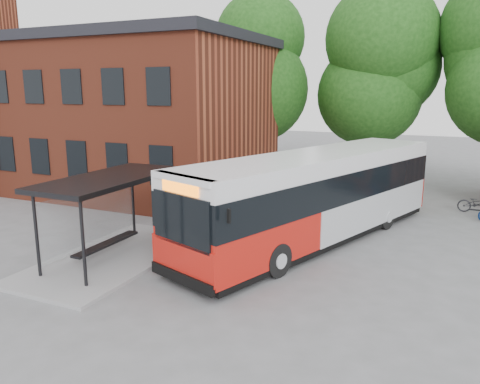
% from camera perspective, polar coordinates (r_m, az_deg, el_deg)
% --- Properties ---
extents(ground, '(100.00, 100.00, 0.00)m').
position_cam_1_polar(ground, '(15.31, 0.76, -9.37)').
color(ground, '#5E5F61').
extents(station_building, '(18.40, 10.40, 8.50)m').
position_cam_1_polar(station_building, '(28.91, -16.15, 9.10)').
color(station_building, maroon).
rests_on(station_building, ground).
extents(bus_shelter, '(3.60, 7.00, 2.90)m').
position_cam_1_polar(bus_shelter, '(16.31, -15.35, -3.08)').
color(bus_shelter, black).
rests_on(bus_shelter, ground).
extents(tree_0, '(7.92, 7.92, 11.00)m').
position_cam_1_polar(tree_0, '(31.29, 2.47, 12.07)').
color(tree_0, '#174211').
rests_on(tree_0, ground).
extents(tree_1, '(7.92, 7.92, 10.40)m').
position_cam_1_polar(tree_1, '(30.40, 15.77, 11.05)').
color(tree_1, '#174211').
rests_on(tree_1, ground).
extents(city_bus, '(7.11, 13.45, 3.37)m').
position_cam_1_polar(city_bus, '(17.89, 9.34, -0.66)').
color(city_bus, red).
rests_on(city_bus, ground).
extents(bicycle_0, '(1.78, 0.65, 0.93)m').
position_cam_1_polar(bicycle_0, '(24.51, 27.04, -1.26)').
color(bicycle_0, black).
rests_on(bicycle_0, ground).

